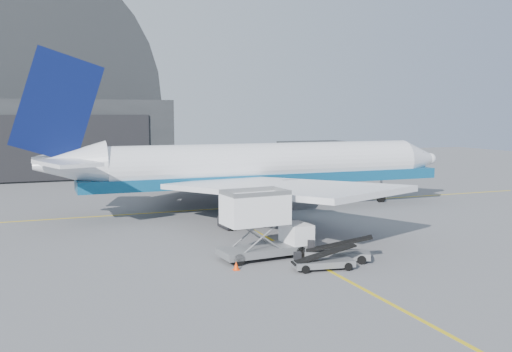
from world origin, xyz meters
name	(u,v)px	position (x,y,z in m)	size (l,w,h in m)	color
ground	(295,253)	(0.00, 0.00, 0.00)	(200.00, 200.00, 0.00)	#565659
taxi_lines	(237,221)	(0.00, 12.67, 0.01)	(80.00, 42.12, 0.02)	gold
hangar	(3,116)	(-22.00, 64.95, 9.54)	(50.00, 28.30, 28.00)	black
distant_bldg_a	(314,160)	(38.00, 72.00, 0.00)	(14.00, 8.00, 4.00)	black
distant_bldg_b	(392,159)	(55.00, 68.00, 0.00)	(8.00, 6.00, 2.80)	slate
airliner	(252,167)	(3.40, 17.74, 4.48)	(45.61, 44.23, 16.01)	white
catering_truck	(262,226)	(-2.79, -0.61, 2.28)	(6.73, 3.03, 4.50)	slate
pushback_tug	(244,219)	(-0.25, 10.05, 0.70)	(4.21, 2.72, 1.85)	black
belt_loader_a	(323,262)	(-0.23, -4.68, 0.49)	(4.25, 1.93, 1.59)	slate
belt_loader_b	(336,253)	(1.65, -3.07, 0.55)	(4.58, 3.35, 1.78)	slate
traffic_cone	(236,266)	(-5.46, -2.80, 0.27)	(0.40, 0.40, 0.58)	#F93C07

